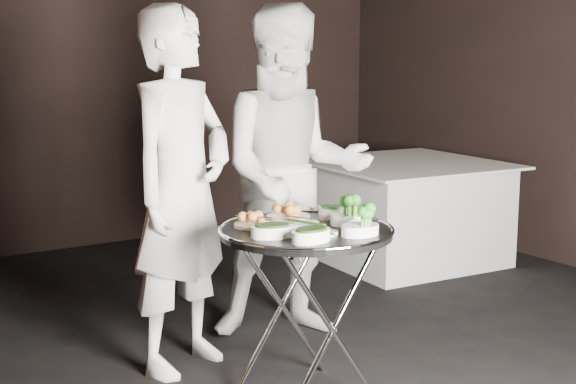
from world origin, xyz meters
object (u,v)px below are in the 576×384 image
tray_stand (306,306)px  waiter_left (181,191)px  dining_table (404,211)px  waiter_right (292,173)px  serving_tray (306,231)px

tray_stand → waiter_left: waiter_left is taller
waiter_left → dining_table: 2.60m
tray_stand → waiter_left: size_ratio=0.43×
waiter_right → waiter_left: bearing=-148.1°
waiter_right → dining_table: (1.62, 0.90, -0.54)m
waiter_left → dining_table: waiter_left is taller
dining_table → tray_stand: bearing=-140.9°
tray_stand → waiter_right: (0.42, 0.76, 0.48)m
dining_table → serving_tray: bearing=-140.9°
serving_tray → dining_table: 2.66m
waiter_left → dining_table: size_ratio=1.36×
tray_stand → serving_tray: size_ratio=0.99×
waiter_right → dining_table: 1.93m
serving_tray → tray_stand: bearing=104.0°
serving_tray → waiter_left: waiter_left is taller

